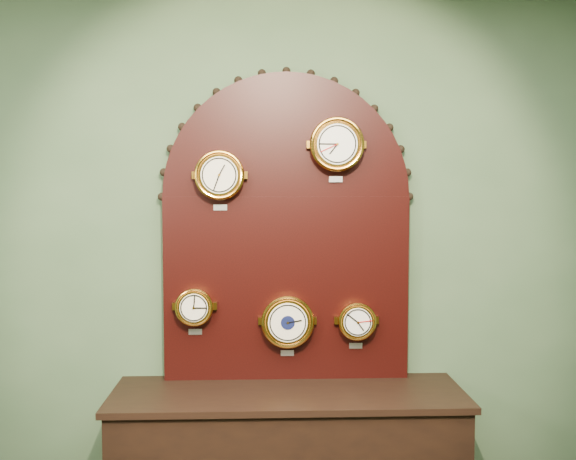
{
  "coord_description": "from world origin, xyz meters",
  "views": [
    {
      "loc": [
        -0.12,
        -0.77,
        1.79
      ],
      "look_at": [
        0.0,
        2.25,
        1.58
      ],
      "focal_mm": 41.12,
      "sensor_mm": 36.0,
      "label": 1
    }
  ],
  "objects_px": {
    "roman_clock": "(220,175)",
    "hygrometer": "(194,307)",
    "tide_clock": "(357,321)",
    "barometer": "(288,321)",
    "display_board": "(286,218)",
    "arabic_clock": "(337,145)"
  },
  "relations": [
    {
      "from": "display_board",
      "to": "hygrometer",
      "type": "distance_m",
      "value": 0.62
    },
    {
      "from": "barometer",
      "to": "hygrometer",
      "type": "bearing_deg",
      "value": 179.75
    },
    {
      "from": "hygrometer",
      "to": "roman_clock",
      "type": "bearing_deg",
      "value": -0.65
    },
    {
      "from": "tide_clock",
      "to": "barometer",
      "type": "bearing_deg",
      "value": -179.67
    },
    {
      "from": "display_board",
      "to": "hygrometer",
      "type": "relative_size",
      "value": 6.51
    },
    {
      "from": "arabic_clock",
      "to": "hygrometer",
      "type": "xyz_separation_m",
      "value": [
        -0.68,
        0.0,
        -0.78
      ]
    },
    {
      "from": "barometer",
      "to": "arabic_clock",
      "type": "bearing_deg",
      "value": 0.01
    },
    {
      "from": "hygrometer",
      "to": "tide_clock",
      "type": "distance_m",
      "value": 0.79
    },
    {
      "from": "display_board",
      "to": "arabic_clock",
      "type": "relative_size",
      "value": 4.94
    },
    {
      "from": "display_board",
      "to": "arabic_clock",
      "type": "xyz_separation_m",
      "value": [
        0.24,
        -0.07,
        0.35
      ]
    },
    {
      "from": "roman_clock",
      "to": "barometer",
      "type": "height_order",
      "value": "roman_clock"
    },
    {
      "from": "display_board",
      "to": "tide_clock",
      "type": "relative_size",
      "value": 6.44
    },
    {
      "from": "arabic_clock",
      "to": "hygrometer",
      "type": "height_order",
      "value": "arabic_clock"
    },
    {
      "from": "barometer",
      "to": "tide_clock",
      "type": "distance_m",
      "value": 0.34
    },
    {
      "from": "barometer",
      "to": "tide_clock",
      "type": "relative_size",
      "value": 1.29
    },
    {
      "from": "hygrometer",
      "to": "display_board",
      "type": "bearing_deg",
      "value": 8.34
    },
    {
      "from": "arabic_clock",
      "to": "tide_clock",
      "type": "bearing_deg",
      "value": 1.05
    },
    {
      "from": "barometer",
      "to": "tide_clock",
      "type": "xyz_separation_m",
      "value": [
        0.34,
        0.0,
        -0.0
      ]
    },
    {
      "from": "arabic_clock",
      "to": "tide_clock",
      "type": "relative_size",
      "value": 1.3
    },
    {
      "from": "roman_clock",
      "to": "hygrometer",
      "type": "bearing_deg",
      "value": 179.35
    },
    {
      "from": "roman_clock",
      "to": "barometer",
      "type": "distance_m",
      "value": 0.78
    },
    {
      "from": "arabic_clock",
      "to": "barometer",
      "type": "bearing_deg",
      "value": -179.99
    }
  ]
}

